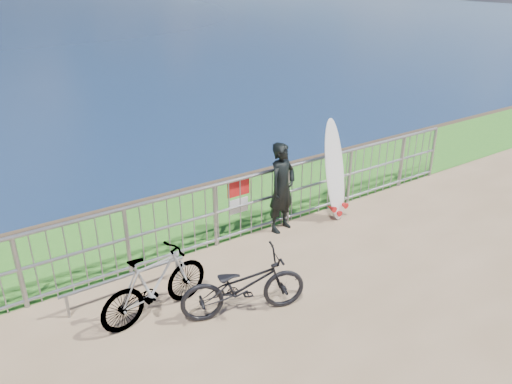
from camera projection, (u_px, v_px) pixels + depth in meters
grass_strip at (210, 213)px, 9.51m from camera, size 120.00×120.00×0.00m
railing at (242, 207)px, 8.45m from camera, size 10.06×0.10×1.13m
surfer at (282, 188)px, 8.61m from camera, size 0.67×0.54×1.62m
surfboard at (335, 174)px, 9.02m from camera, size 0.55×0.50×1.89m
bicycle_near at (243, 285)px, 6.61m from camera, size 1.80×1.08×0.89m
bicycle_far at (155, 284)px, 6.57m from camera, size 1.65×0.70×0.96m
bike_rack at (124, 279)px, 6.98m from camera, size 1.80×0.05×0.37m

